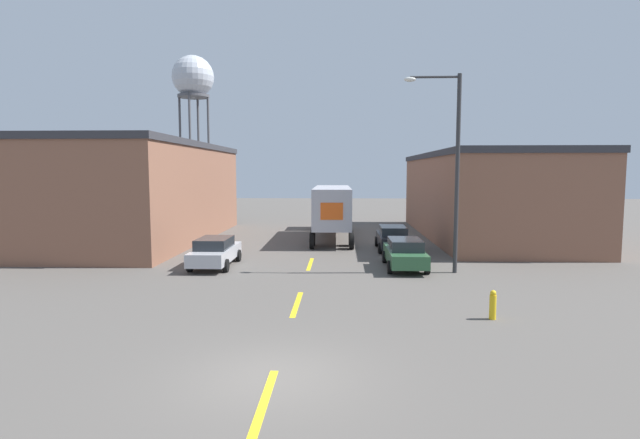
{
  "coord_description": "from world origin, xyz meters",
  "views": [
    {
      "loc": [
        1.6,
        -11.3,
        4.83
      ],
      "look_at": [
        0.47,
        15.56,
        2.25
      ],
      "focal_mm": 28.0,
      "sensor_mm": 36.0,
      "label": 1
    }
  ],
  "objects_px": {
    "parked_car_left_far": "(215,251)",
    "parked_car_right_far": "(393,237)",
    "street_lamp": "(452,160)",
    "fire_hydrant": "(493,305)",
    "semi_truck": "(332,207)",
    "water_tower": "(193,80)",
    "parked_car_right_mid": "(405,253)"
  },
  "relations": [
    {
      "from": "semi_truck",
      "to": "water_tower",
      "type": "bearing_deg",
      "value": 125.45
    },
    {
      "from": "parked_car_left_far",
      "to": "parked_car_right_far",
      "type": "bearing_deg",
      "value": 31.22
    },
    {
      "from": "semi_truck",
      "to": "street_lamp",
      "type": "relative_size",
      "value": 1.46
    },
    {
      "from": "semi_truck",
      "to": "parked_car_right_far",
      "type": "height_order",
      "value": "semi_truck"
    },
    {
      "from": "parked_car_right_far",
      "to": "water_tower",
      "type": "distance_m",
      "value": 39.19
    },
    {
      "from": "semi_truck",
      "to": "water_tower",
      "type": "height_order",
      "value": "water_tower"
    },
    {
      "from": "water_tower",
      "to": "street_lamp",
      "type": "xyz_separation_m",
      "value": [
        22.97,
        -36.43,
        -10.44
      ]
    },
    {
      "from": "parked_car_left_far",
      "to": "street_lamp",
      "type": "bearing_deg",
      "value": -5.33
    },
    {
      "from": "parked_car_right_far",
      "to": "street_lamp",
      "type": "distance_m",
      "value": 8.54
    },
    {
      "from": "parked_car_right_mid",
      "to": "water_tower",
      "type": "relative_size",
      "value": 0.25
    },
    {
      "from": "parked_car_left_far",
      "to": "water_tower",
      "type": "relative_size",
      "value": 0.25
    },
    {
      "from": "street_lamp",
      "to": "fire_hydrant",
      "type": "height_order",
      "value": "street_lamp"
    },
    {
      "from": "semi_truck",
      "to": "street_lamp",
      "type": "xyz_separation_m",
      "value": [
        5.84,
        -12.98,
        3.09
      ]
    },
    {
      "from": "parked_car_left_far",
      "to": "parked_car_right_mid",
      "type": "bearing_deg",
      "value": -0.36
    },
    {
      "from": "semi_truck",
      "to": "parked_car_left_far",
      "type": "distance_m",
      "value": 13.31
    },
    {
      "from": "street_lamp",
      "to": "fire_hydrant",
      "type": "xyz_separation_m",
      "value": [
        -0.21,
        -7.64,
        -4.88
      ]
    },
    {
      "from": "street_lamp",
      "to": "fire_hydrant",
      "type": "bearing_deg",
      "value": -91.58
    },
    {
      "from": "semi_truck",
      "to": "parked_car_right_far",
      "type": "distance_m",
      "value": 7.32
    },
    {
      "from": "parked_car_left_far",
      "to": "parked_car_right_far",
      "type": "distance_m",
      "value": 11.27
    },
    {
      "from": "parked_car_right_far",
      "to": "fire_hydrant",
      "type": "height_order",
      "value": "parked_car_right_far"
    },
    {
      "from": "parked_car_left_far",
      "to": "street_lamp",
      "type": "distance_m",
      "value": 12.54
    },
    {
      "from": "parked_car_right_far",
      "to": "street_lamp",
      "type": "xyz_separation_m",
      "value": [
        1.99,
        -6.93,
        4.58
      ]
    },
    {
      "from": "parked_car_right_mid",
      "to": "fire_hydrant",
      "type": "relative_size",
      "value": 4.84
    },
    {
      "from": "parked_car_left_far",
      "to": "fire_hydrant",
      "type": "bearing_deg",
      "value": -37.38
    },
    {
      "from": "semi_truck",
      "to": "fire_hydrant",
      "type": "bearing_deg",
      "value": -75.42
    },
    {
      "from": "water_tower",
      "to": "parked_car_right_far",
      "type": "bearing_deg",
      "value": -54.58
    },
    {
      "from": "parked_car_right_far",
      "to": "parked_car_left_far",
      "type": "bearing_deg",
      "value": -148.78
    },
    {
      "from": "parked_car_right_far",
      "to": "water_tower",
      "type": "relative_size",
      "value": 0.25
    },
    {
      "from": "parked_car_left_far",
      "to": "parked_car_right_mid",
      "type": "height_order",
      "value": "same"
    },
    {
      "from": "street_lamp",
      "to": "water_tower",
      "type": "bearing_deg",
      "value": 122.24
    },
    {
      "from": "parked_car_left_far",
      "to": "parked_car_right_far",
      "type": "height_order",
      "value": "same"
    },
    {
      "from": "water_tower",
      "to": "fire_hydrant",
      "type": "xyz_separation_m",
      "value": [
        22.76,
        -44.06,
        -15.31
      ]
    }
  ]
}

